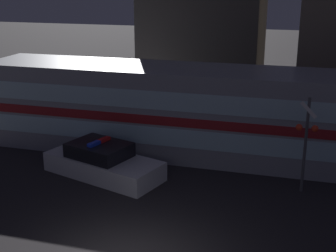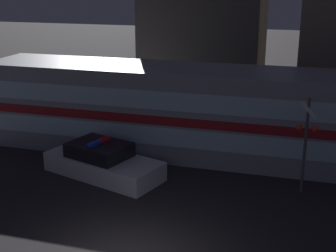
{
  "view_description": "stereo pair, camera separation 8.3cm",
  "coord_description": "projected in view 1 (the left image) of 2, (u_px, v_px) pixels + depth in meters",
  "views": [
    {
      "loc": [
        3.95,
        -9.58,
        7.08
      ],
      "look_at": [
        -0.8,
        6.92,
        1.63
      ],
      "focal_mm": 50.0,
      "sensor_mm": 36.0,
      "label": 1
    },
    {
      "loc": [
        4.03,
        -9.55,
        7.08
      ],
      "look_at": [
        -0.8,
        6.92,
        1.63
      ],
      "focal_mm": 50.0,
      "sensor_mm": 36.0,
      "label": 2
    }
  ],
  "objects": [
    {
      "name": "train",
      "position": [
        227.0,
        115.0,
        18.88
      ],
      "size": [
        20.76,
        3.17,
        3.62
      ],
      "color": "gray",
      "rests_on": "ground_plane"
    },
    {
      "name": "crossing_signal_near",
      "position": [
        306.0,
        137.0,
        15.61
      ],
      "size": [
        0.74,
        0.29,
        3.35
      ],
      "color": "#4C4C51",
      "rests_on": "ground_plane"
    },
    {
      "name": "building_left",
      "position": [
        204.0,
        19.0,
        26.62
      ],
      "size": [
        6.59,
        5.26,
        9.64
      ],
      "color": "#47423D",
      "rests_on": "ground_plane"
    },
    {
      "name": "police_car",
      "position": [
        103.0,
        162.0,
        17.44
      ],
      "size": [
        4.84,
        3.09,
        1.36
      ],
      "rotation": [
        0.0,
        0.0,
        -0.31
      ],
      "color": "silver",
      "rests_on": "ground_plane"
    }
  ]
}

